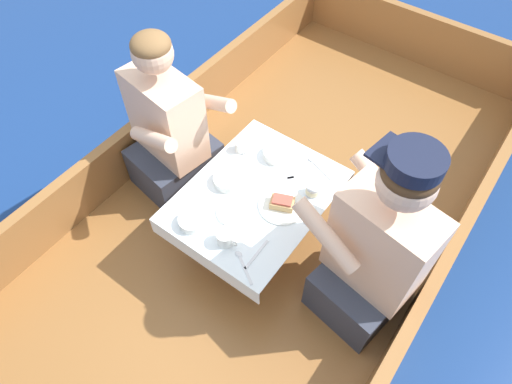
# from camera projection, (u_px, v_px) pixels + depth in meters

# --- Properties ---
(ground_plane) EXTENTS (60.00, 60.00, 0.00)m
(ground_plane) POSITION_uv_depth(u_px,v_px,m) (265.00, 250.00, 2.74)
(ground_plane) COLOR navy
(boat_deck) EXTENTS (1.81, 3.78, 0.27)m
(boat_deck) POSITION_uv_depth(u_px,v_px,m) (265.00, 238.00, 2.63)
(boat_deck) COLOR brown
(boat_deck) RESTS_ON ground_plane
(gunwale_port) EXTENTS (0.06, 3.78, 0.32)m
(gunwale_port) POSITION_uv_depth(u_px,v_px,m) (146.00, 137.00, 2.71)
(gunwale_port) COLOR #936033
(gunwale_port) RESTS_ON boat_deck
(gunwale_starboard) EXTENTS (0.06, 3.78, 0.32)m
(gunwale_starboard) POSITION_uv_depth(u_px,v_px,m) (422.00, 302.00, 2.08)
(gunwale_starboard) COLOR #936033
(gunwale_starboard) RESTS_ON boat_deck
(bow_coaming) EXTENTS (1.69, 0.06, 0.37)m
(bow_coaming) POSITION_uv_depth(u_px,v_px,m) (416.00, 36.00, 3.28)
(bow_coaming) COLOR #936033
(bow_coaming) RESTS_ON boat_deck
(cockpit_table) EXTENTS (0.62, 0.81, 0.38)m
(cockpit_table) POSITION_uv_depth(u_px,v_px,m) (256.00, 199.00, 2.20)
(cockpit_table) COLOR #B2B2B7
(cockpit_table) RESTS_ON boat_deck
(person_port) EXTENTS (0.57, 0.51, 0.98)m
(person_port) POSITION_uv_depth(u_px,v_px,m) (170.00, 132.00, 2.42)
(person_port) COLOR #333847
(person_port) RESTS_ON boat_deck
(person_starboard) EXTENTS (0.57, 0.51, 1.06)m
(person_starboard) POSITION_uv_depth(u_px,v_px,m) (375.00, 253.00, 1.92)
(person_starboard) COLOR #333847
(person_starboard) RESTS_ON boat_deck
(plate_sandwich) EXTENTS (0.22, 0.22, 0.01)m
(plate_sandwich) POSITION_uv_depth(u_px,v_px,m) (282.00, 206.00, 2.13)
(plate_sandwich) COLOR silver
(plate_sandwich) RESTS_ON cockpit_table
(plate_bread) EXTENTS (0.17, 0.17, 0.01)m
(plate_bread) POSITION_uv_depth(u_px,v_px,m) (234.00, 212.00, 2.11)
(plate_bread) COLOR silver
(plate_bread) RESTS_ON cockpit_table
(sandwich) EXTENTS (0.13, 0.11, 0.05)m
(sandwich) POSITION_uv_depth(u_px,v_px,m) (282.00, 202.00, 2.10)
(sandwich) COLOR tan
(sandwich) RESTS_ON plate_sandwich
(bowl_port_near) EXTENTS (0.13, 0.13, 0.04)m
(bowl_port_near) POSITION_uv_depth(u_px,v_px,m) (192.00, 221.00, 2.05)
(bowl_port_near) COLOR silver
(bowl_port_near) RESTS_ON cockpit_table
(bowl_starboard_near) EXTENTS (0.14, 0.14, 0.04)m
(bowl_starboard_near) POSITION_uv_depth(u_px,v_px,m) (228.00, 179.00, 2.20)
(bowl_starboard_near) COLOR silver
(bowl_starboard_near) RESTS_ON cockpit_table
(bowl_center_far) EXTENTS (0.14, 0.14, 0.04)m
(bowl_center_far) POSITION_uv_depth(u_px,v_px,m) (277.00, 153.00, 2.30)
(bowl_center_far) COLOR silver
(bowl_center_far) RESTS_ON cockpit_table
(coffee_cup_port) EXTENTS (0.09, 0.06, 0.06)m
(coffee_cup_port) POSITION_uv_depth(u_px,v_px,m) (241.00, 146.00, 2.32)
(coffee_cup_port) COLOR silver
(coffee_cup_port) RESTS_ON cockpit_table
(coffee_cup_starboard) EXTENTS (0.11, 0.08, 0.07)m
(coffee_cup_starboard) POSITION_uv_depth(u_px,v_px,m) (225.00, 238.00, 1.99)
(coffee_cup_starboard) COLOR silver
(coffee_cup_starboard) RESTS_ON cockpit_table
(tin_can) EXTENTS (0.07, 0.07, 0.05)m
(tin_can) POSITION_uv_depth(u_px,v_px,m) (313.00, 190.00, 2.15)
(tin_can) COLOR silver
(tin_can) RESTS_ON cockpit_table
(utensil_knife_starboard) EXTENTS (0.02, 0.17, 0.00)m
(utensil_knife_starboard) POSITION_uv_depth(u_px,v_px,m) (256.00, 254.00, 1.97)
(utensil_knife_starboard) COLOR silver
(utensil_knife_starboard) RESTS_ON cockpit_table
(utensil_spoon_starboard) EXTENTS (0.17, 0.07, 0.01)m
(utensil_spoon_starboard) POSITION_uv_depth(u_px,v_px,m) (317.00, 165.00, 2.28)
(utensil_spoon_starboard) COLOR silver
(utensil_spoon_starboard) RESTS_ON cockpit_table
(utensil_spoon_port) EXTENTS (0.15, 0.10, 0.01)m
(utensil_spoon_port) POSITION_uv_depth(u_px,v_px,m) (242.00, 262.00, 1.95)
(utensil_spoon_port) COLOR silver
(utensil_spoon_port) RESTS_ON cockpit_table
(utensil_fork_starboard) EXTENTS (0.13, 0.14, 0.00)m
(utensil_fork_starboard) POSITION_uv_depth(u_px,v_px,m) (281.00, 180.00, 2.22)
(utensil_fork_starboard) COLOR silver
(utensil_fork_starboard) RESTS_ON cockpit_table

